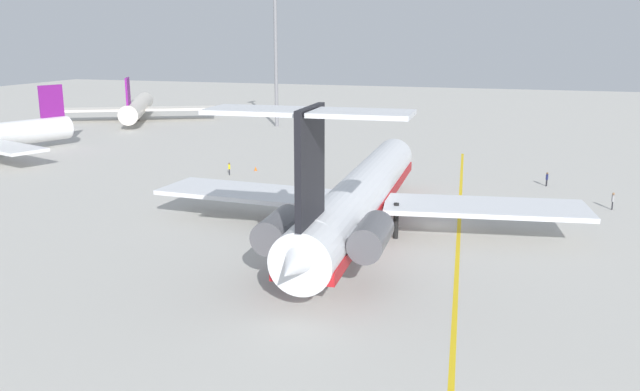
% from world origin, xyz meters
% --- Properties ---
extents(ground, '(350.98, 350.98, 0.00)m').
position_xyz_m(ground, '(0.00, 0.00, 0.00)').
color(ground, '#B7B5AD').
extents(main_jetliner, '(45.80, 40.66, 13.34)m').
position_xyz_m(main_jetliner, '(-5.19, 6.54, 3.64)').
color(main_jetliner, silver).
rests_on(main_jetliner, ground).
extents(airliner_far_right, '(31.25, 31.60, 9.93)m').
position_xyz_m(airliner_far_right, '(62.27, 72.72, 2.92)').
color(airliner_far_right, silver).
rests_on(airliner_far_right, ground).
extents(ground_crew_near_nose, '(0.36, 0.29, 1.72)m').
position_xyz_m(ground_crew_near_nose, '(21.34, -10.10, 1.09)').
color(ground_crew_near_nose, black).
rests_on(ground_crew_near_nose, ground).
extents(ground_crew_near_tail, '(0.34, 0.30, 1.65)m').
position_xyz_m(ground_crew_near_tail, '(15.74, 29.31, 1.04)').
color(ground_crew_near_tail, black).
rests_on(ground_crew_near_tail, ground).
extents(ground_crew_portside, '(0.45, 0.29, 1.84)m').
position_xyz_m(ground_crew_portside, '(11.73, -16.51, 1.16)').
color(ground_crew_portside, black).
rests_on(ground_crew_portside, ground).
extents(safety_cone_nose, '(0.40, 0.40, 0.55)m').
position_xyz_m(safety_cone_nose, '(19.48, 27.20, 0.28)').
color(safety_cone_nose, '#EA590F').
rests_on(safety_cone_nose, ground).
extents(taxiway_centreline, '(90.50, 8.90, 0.01)m').
position_xyz_m(taxiway_centreline, '(-3.91, -2.35, 0.00)').
color(taxiway_centreline, gold).
rests_on(taxiway_centreline, ground).
extents(light_mast, '(4.00, 0.70, 29.37)m').
position_xyz_m(light_mast, '(61.99, 40.71, 15.92)').
color(light_mast, slate).
rests_on(light_mast, ground).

